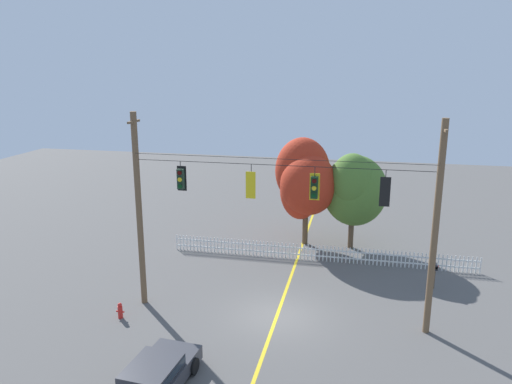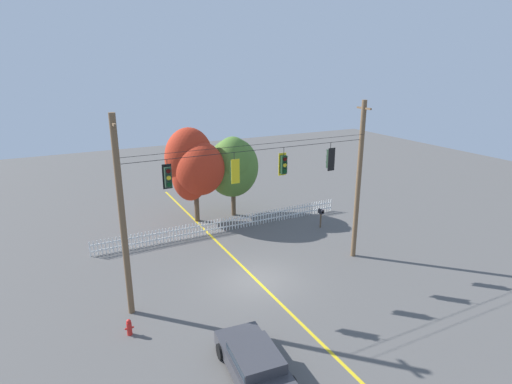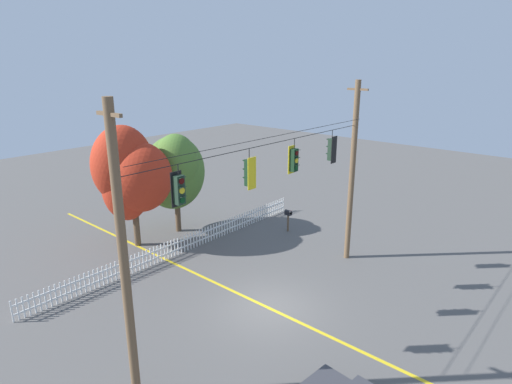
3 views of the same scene
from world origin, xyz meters
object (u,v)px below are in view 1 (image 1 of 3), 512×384
parked_car (154,377)px  autumn_maple_near_fence (304,181)px  fire_hydrant (120,311)px  roadside_mailbox (435,268)px  traffic_signal_northbound_primary (181,179)px  autumn_maple_mid (353,188)px  traffic_signal_westbound_side (251,184)px  traffic_signal_eastbound_side (385,191)px  traffic_signal_southbound_primary (314,187)px

parked_car → autumn_maple_near_fence: bearing=78.3°
autumn_maple_near_fence → fire_hydrant: 14.01m
roadside_mailbox → parked_car: bearing=-134.6°
autumn_maple_near_fence → traffic_signal_northbound_primary: bearing=-114.5°
autumn_maple_mid → roadside_mailbox: autumn_maple_mid is taller
autumn_maple_mid → roadside_mailbox: size_ratio=4.41×
traffic_signal_northbound_primary → traffic_signal_westbound_side: 3.25m
traffic_signal_westbound_side → roadside_mailbox: size_ratio=1.09×
traffic_signal_northbound_primary → traffic_signal_westbound_side: same height
traffic_signal_eastbound_side → autumn_maple_mid: bearing=98.3°
autumn_maple_near_fence → autumn_maple_mid: bearing=2.5°
traffic_signal_southbound_primary → parked_car: bearing=-127.5°
traffic_signal_eastbound_side → fire_hydrant: 12.98m
traffic_signal_eastbound_side → autumn_maple_near_fence: 10.97m
traffic_signal_northbound_primary → fire_hydrant: bearing=-146.3°
fire_hydrant → roadside_mailbox: 15.79m
traffic_signal_westbound_side → autumn_maple_near_fence: 10.10m
traffic_signal_southbound_primary → autumn_maple_mid: size_ratio=0.24×
parked_car → roadside_mailbox: (10.78, 10.95, 0.52)m
traffic_signal_southbound_primary → roadside_mailbox: size_ratio=1.08×
traffic_signal_westbound_side → autumn_maple_near_fence: (1.22, 9.82, -2.01)m
autumn_maple_mid → traffic_signal_northbound_primary: bearing=-126.9°
traffic_signal_northbound_primary → parked_car: 8.61m
traffic_signal_westbound_side → parked_car: bearing=-108.5°
autumn_maple_mid → roadside_mailbox: bearing=-50.2°
autumn_maple_near_fence → roadside_mailbox: (7.44, -5.20, -3.08)m
traffic_signal_westbound_side → traffic_signal_southbound_primary: (2.76, 0.02, 0.01)m
autumn_maple_near_fence → traffic_signal_westbound_side: bearing=-97.1°
traffic_signal_southbound_primary → roadside_mailbox: bearing=37.9°
roadside_mailbox → traffic_signal_westbound_side: bearing=-151.9°
traffic_signal_eastbound_side → autumn_maple_near_fence: (-4.45, 9.82, -2.02)m
traffic_signal_southbound_primary → autumn_maple_mid: traffic_signal_southbound_primary is taller
traffic_signal_westbound_side → parked_car: traffic_signal_westbound_side is taller
traffic_signal_southbound_primary → fire_hydrant: (-8.55, -1.70, -5.86)m
autumn_maple_near_fence → parked_car: size_ratio=1.54×
autumn_maple_near_fence → roadside_mailbox: 9.59m
parked_car → traffic_signal_northbound_primary: bearing=100.2°
parked_car → fire_hydrant: 5.93m
traffic_signal_westbound_side → traffic_signal_eastbound_side: bearing=-0.0°
traffic_signal_westbound_side → autumn_maple_near_fence: bearing=82.9°
traffic_signal_southbound_primary → traffic_signal_eastbound_side: 2.91m
traffic_signal_northbound_primary → traffic_signal_southbound_primary: 6.01m
autumn_maple_near_fence → autumn_maple_mid: autumn_maple_near_fence is taller
parked_car → traffic_signal_westbound_side: bearing=71.5°
traffic_signal_northbound_primary → traffic_signal_eastbound_side: same height
traffic_signal_westbound_side → roadside_mailbox: traffic_signal_westbound_side is taller
traffic_signal_eastbound_side → autumn_maple_mid: 10.34m
autumn_maple_near_fence → traffic_signal_eastbound_side: bearing=-65.6°
traffic_signal_northbound_primary → autumn_maple_near_fence: traffic_signal_northbound_primary is taller
autumn_maple_near_fence → fire_hydrant: bearing=-121.4°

